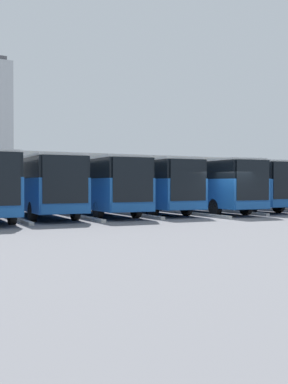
{
  "coord_description": "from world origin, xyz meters",
  "views": [
    {
      "loc": [
        16.6,
        20.35,
        1.84
      ],
      "look_at": [
        2.13,
        -5.31,
        1.34
      ],
      "focal_mm": 45.0,
      "sensor_mm": 36.0,
      "label": 1
    }
  ],
  "objects_px": {
    "bus_3": "(201,184)",
    "bus_4": "(145,184)",
    "bus_1": "(277,184)",
    "bus_6": "(39,184)",
    "bus_2": "(234,184)",
    "bus_5": "(97,184)"
  },
  "relations": [
    {
      "from": "bus_3",
      "to": "bus_4",
      "type": "height_order",
      "value": "same"
    },
    {
      "from": "bus_1",
      "to": "bus_6",
      "type": "bearing_deg",
      "value": 1.16
    },
    {
      "from": "bus_2",
      "to": "bus_4",
      "type": "distance_m",
      "value": 6.86
    },
    {
      "from": "bus_4",
      "to": "bus_6",
      "type": "bearing_deg",
      "value": 4.83
    },
    {
      "from": "bus_1",
      "to": "bus_4",
      "type": "height_order",
      "value": "same"
    },
    {
      "from": "bus_2",
      "to": "bus_5",
      "type": "relative_size",
      "value": 1.0
    },
    {
      "from": "bus_2",
      "to": "bus_6",
      "type": "bearing_deg",
      "value": 2.88
    },
    {
      "from": "bus_4",
      "to": "bus_6",
      "type": "relative_size",
      "value": 1.0
    },
    {
      "from": "bus_5",
      "to": "bus_4",
      "type": "bearing_deg",
      "value": -172.11
    },
    {
      "from": "bus_1",
      "to": "bus_6",
      "type": "distance_m",
      "value": 17.15
    },
    {
      "from": "bus_1",
      "to": "bus_3",
      "type": "relative_size",
      "value": 1.0
    },
    {
      "from": "bus_1",
      "to": "bus_6",
      "type": "relative_size",
      "value": 1.0
    },
    {
      "from": "bus_5",
      "to": "bus_6",
      "type": "xyz_separation_m",
      "value": [
        3.42,
        -0.14,
        0.0
      ]
    },
    {
      "from": "bus_2",
      "to": "bus_3",
      "type": "bearing_deg",
      "value": 17.19
    },
    {
      "from": "bus_4",
      "to": "bus_6",
      "type": "xyz_separation_m",
      "value": [
        6.85,
        0.08,
        0.0
      ]
    },
    {
      "from": "bus_6",
      "to": "bus_3",
      "type": "bearing_deg",
      "value": 178.06
    },
    {
      "from": "bus_2",
      "to": "bus_4",
      "type": "bearing_deg",
      "value": 0.94
    },
    {
      "from": "bus_3",
      "to": "bus_2",
      "type": "bearing_deg",
      "value": -162.81
    },
    {
      "from": "bus_3",
      "to": "bus_4",
      "type": "distance_m",
      "value": 3.62
    },
    {
      "from": "bus_3",
      "to": "bus_5",
      "type": "relative_size",
      "value": 1.0
    },
    {
      "from": "bus_3",
      "to": "bus_5",
      "type": "height_order",
      "value": "same"
    },
    {
      "from": "bus_4",
      "to": "bus_5",
      "type": "xyz_separation_m",
      "value": [
        3.42,
        0.23,
        0.0
      ]
    }
  ]
}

